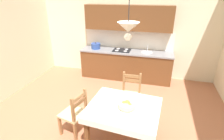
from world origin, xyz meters
name	(u,v)px	position (x,y,z in m)	size (l,w,h in m)	color
ground_plane	(100,132)	(0.00, 0.00, -0.05)	(5.99, 6.15, 0.10)	#AD6B4C
wall_back	(128,10)	(0.00, 2.84, 2.04)	(5.99, 0.12, 4.09)	beige
kitchen_cabinetry	(126,52)	(0.05, 2.50, 0.86)	(2.77, 0.63, 2.20)	brown
dining_table	(123,113)	(0.49, -0.14, 0.62)	(1.28, 1.11, 0.75)	brown
dining_chair_kitchen_side	(131,95)	(0.48, 0.74, 0.44)	(0.43, 0.43, 0.93)	#D1BC89
dining_chair_tv_side	(74,114)	(-0.43, -0.17, 0.44)	(0.51, 0.51, 0.93)	#D1BC89
fruit_bowl	(127,105)	(0.55, -0.16, 0.81)	(0.30, 0.30, 0.12)	beige
pendant_lamp	(128,28)	(0.51, -0.09, 2.07)	(0.32, 0.32, 0.80)	black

